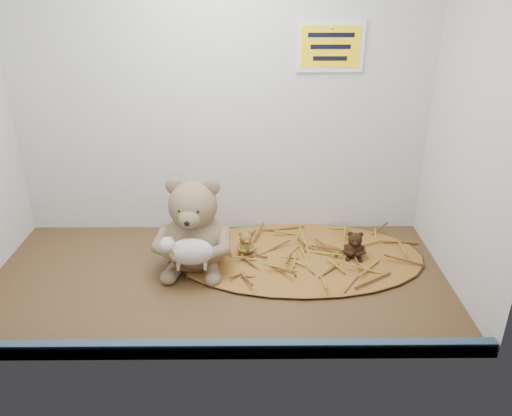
{
  "coord_description": "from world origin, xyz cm",
  "views": [
    {
      "loc": [
        8.84,
        -110.48,
        73.0
      ],
      "look_at": [
        9.73,
        2.08,
        19.79
      ],
      "focal_mm": 35.0,
      "sensor_mm": 36.0,
      "label": 1
    }
  ],
  "objects_px": {
    "main_teddy": "(194,224)",
    "mini_teddy_tan": "(246,242)",
    "toy_lamb": "(191,252)",
    "mini_teddy_brown": "(355,244)"
  },
  "relations": [
    {
      "from": "main_teddy",
      "to": "mini_teddy_tan",
      "type": "relative_size",
      "value": 3.64
    },
    {
      "from": "toy_lamb",
      "to": "mini_teddy_brown",
      "type": "height_order",
      "value": "toy_lamb"
    },
    {
      "from": "mini_teddy_brown",
      "to": "toy_lamb",
      "type": "bearing_deg",
      "value": -156.25
    },
    {
      "from": "main_teddy",
      "to": "mini_teddy_tan",
      "type": "bearing_deg",
      "value": 23.21
    },
    {
      "from": "toy_lamb",
      "to": "mini_teddy_brown",
      "type": "xyz_separation_m",
      "value": [
        0.44,
        0.12,
        -0.05
      ]
    },
    {
      "from": "main_teddy",
      "to": "toy_lamb",
      "type": "distance_m",
      "value": 0.1
    },
    {
      "from": "main_teddy",
      "to": "toy_lamb",
      "type": "relative_size",
      "value": 1.76
    },
    {
      "from": "mini_teddy_tan",
      "to": "mini_teddy_brown",
      "type": "relative_size",
      "value": 0.9
    },
    {
      "from": "main_teddy",
      "to": "mini_teddy_brown",
      "type": "height_order",
      "value": "main_teddy"
    },
    {
      "from": "mini_teddy_tan",
      "to": "mini_teddy_brown",
      "type": "xyz_separation_m",
      "value": [
        0.3,
        -0.02,
        0.0
      ]
    }
  ]
}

